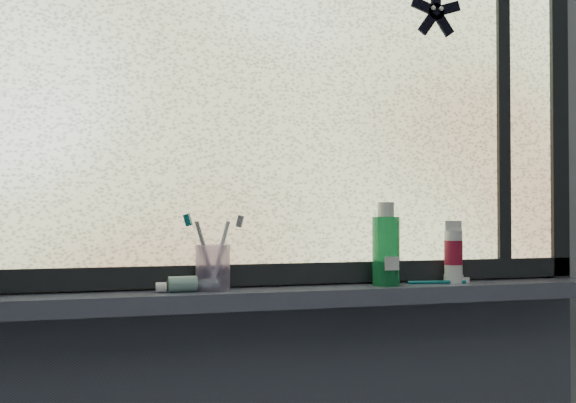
# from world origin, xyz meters

# --- Properties ---
(wall_back) EXTENTS (3.00, 0.01, 2.50)m
(wall_back) POSITION_xyz_m (0.00, 1.30, 1.25)
(wall_back) COLOR #9EA3A8
(wall_back) RESTS_ON ground
(windowsill) EXTENTS (1.62, 0.14, 0.04)m
(windowsill) POSITION_xyz_m (0.00, 1.23, 1.00)
(windowsill) COLOR #4A5063
(windowsill) RESTS_ON wall_back
(window_pane) EXTENTS (1.50, 0.01, 1.00)m
(window_pane) POSITION_xyz_m (0.00, 1.28, 1.53)
(window_pane) COLOR silver
(window_pane) RESTS_ON wall_back
(frame_bottom) EXTENTS (1.60, 0.03, 0.05)m
(frame_bottom) POSITION_xyz_m (0.00, 1.28, 1.05)
(frame_bottom) COLOR black
(frame_bottom) RESTS_ON windowsill
(frame_right) EXTENTS (0.05, 0.03, 1.10)m
(frame_right) POSITION_xyz_m (0.78, 1.28, 1.53)
(frame_right) COLOR black
(frame_right) RESTS_ON wall_back
(frame_mullion) EXTENTS (0.03, 0.03, 1.00)m
(frame_mullion) POSITION_xyz_m (0.60, 1.28, 1.53)
(frame_mullion) COLOR black
(frame_mullion) RESTS_ON wall_back
(starfish_sticker) EXTENTS (0.15, 0.02, 0.15)m
(starfish_sticker) POSITION_xyz_m (0.40, 1.27, 1.72)
(starfish_sticker) COLOR black
(starfish_sticker) RESTS_ON window_pane
(toothpaste_tube) EXTENTS (0.20, 0.05, 0.04)m
(toothpaste_tube) POSITION_xyz_m (-0.24, 1.22, 1.04)
(toothpaste_tube) COLOR silver
(toothpaste_tube) RESTS_ON windowsill
(toothbrush_cup) EXTENTS (0.10, 0.10, 0.10)m
(toothbrush_cup) POSITION_xyz_m (-0.19, 1.23, 1.07)
(toothbrush_cup) COLOR #C0A7DD
(toothbrush_cup) RESTS_ON windowsill
(toothbrush_lying) EXTENTS (0.19, 0.04, 0.01)m
(toothbrush_lying) POSITION_xyz_m (0.37, 1.22, 1.03)
(toothbrush_lying) COLOR #0D6D75
(toothbrush_lying) RESTS_ON windowsill
(mouthwash_bottle) EXTENTS (0.07, 0.07, 0.17)m
(mouthwash_bottle) POSITION_xyz_m (0.24, 1.22, 1.12)
(mouthwash_bottle) COLOR #1C924C
(mouthwash_bottle) RESTS_ON windowsill
(cream_tube) EXTENTS (0.06, 0.06, 0.11)m
(cream_tube) POSITION_xyz_m (0.42, 1.23, 1.10)
(cream_tube) COLOR silver
(cream_tube) RESTS_ON windowsill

